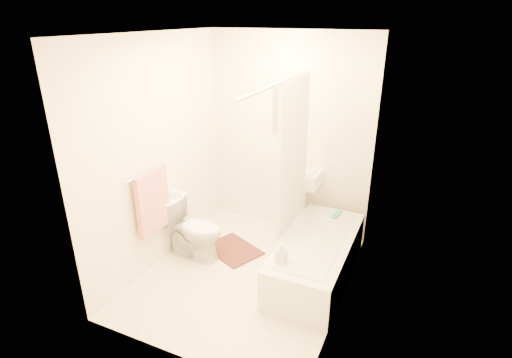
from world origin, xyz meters
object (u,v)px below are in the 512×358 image
at_px(bathtub, 317,258).
at_px(bath_mat, 233,250).
at_px(toilet, 193,229).
at_px(sink, 300,199).
at_px(soap_bottle, 282,253).

height_order(bathtub, bath_mat, bathtub).
height_order(toilet, sink, sink).
xyz_separation_m(sink, bath_mat, (-0.56, -0.70, -0.45)).
xyz_separation_m(sink, soap_bottle, (0.26, -1.29, 0.06)).
distance_m(toilet, soap_bottle, 1.23).
height_order(sink, soap_bottle, sink).
xyz_separation_m(toilet, soap_bottle, (1.17, -0.33, 0.19)).
bearing_deg(soap_bottle, bathtub, 69.81).
xyz_separation_m(bathtub, soap_bottle, (-0.19, -0.53, 0.31)).
bearing_deg(sink, soap_bottle, -77.19).
height_order(sink, bathtub, sink).
relative_size(toilet, sink, 0.75).
height_order(toilet, bath_mat, toilet).
bearing_deg(sink, bathtub, -57.80).
distance_m(toilet, bath_mat, 0.55).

